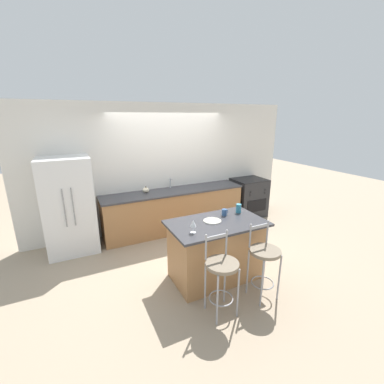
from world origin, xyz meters
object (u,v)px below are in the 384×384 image
object	(u,v)px
bar_stool_near	(222,272)
dinner_plate	(212,221)
bar_stool_far	(264,258)
wine_glass	(193,224)
coffee_mug	(224,212)
pumpkin_decoration	(146,190)
refrigerator	(69,206)
tumbler_cup	(239,208)
oven_range	(248,197)

from	to	relation	value
bar_stool_near	dinner_plate	bearing A→B (deg)	68.42
bar_stool_near	dinner_plate	distance (m)	0.88
bar_stool_far	wine_glass	bearing A→B (deg)	147.61
dinner_plate	coffee_mug	bearing A→B (deg)	22.02
bar_stool_near	pumpkin_decoration	bearing A→B (deg)	93.13
refrigerator	dinner_plate	bearing A→B (deg)	-43.72
bar_stool_far	tumbler_cup	xyz separation A→B (m)	(0.18, 0.86, 0.40)
bar_stool_far	tumbler_cup	world-z (taller)	bar_stool_far
oven_range	wine_glass	distance (m)	3.35
refrigerator	coffee_mug	bearing A→B (deg)	-37.85
oven_range	pumpkin_decoration	distance (m)	2.64
bar_stool_far	dinner_plate	size ratio (longest dim) A/B	3.95
tumbler_cup	pumpkin_decoration	distance (m)	2.10
coffee_mug	pumpkin_decoration	size ratio (longest dim) A/B	0.83
oven_range	pumpkin_decoration	world-z (taller)	pumpkin_decoration
coffee_mug	tumbler_cup	distance (m)	0.28
tumbler_cup	oven_range	bearing A→B (deg)	47.46
coffee_mug	wine_glass	bearing A→B (deg)	-154.65
pumpkin_decoration	dinner_plate	bearing A→B (deg)	-77.20
bar_stool_near	tumbler_cup	bearing A→B (deg)	45.48
bar_stool_far	dinner_plate	world-z (taller)	bar_stool_far
bar_stool_far	wine_glass	size ratio (longest dim) A/B	5.79
wine_glass	coffee_mug	distance (m)	0.80
coffee_mug	pumpkin_decoration	xyz separation A→B (m)	(-0.73, 1.84, -0.02)
refrigerator	wine_glass	distance (m)	2.53
bar_stool_near	tumbler_cup	xyz separation A→B (m)	(0.86, 0.88, 0.40)
bar_stool_near	coffee_mug	world-z (taller)	bar_stool_near
oven_range	bar_stool_near	world-z (taller)	bar_stool_near
bar_stool_far	coffee_mug	xyz separation A→B (m)	(-0.10, 0.85, 0.38)
oven_range	coffee_mug	distance (m)	2.58
oven_range	tumbler_cup	xyz separation A→B (m)	(-1.58, -1.72, 0.53)
bar_stool_near	pumpkin_decoration	xyz separation A→B (m)	(-0.15, 2.71, 0.36)
dinner_plate	tumbler_cup	distance (m)	0.58
tumbler_cup	bar_stool_near	bearing A→B (deg)	-134.52
bar_stool_near	wine_glass	world-z (taller)	wine_glass
bar_stool_far	wine_glass	world-z (taller)	wine_glass
wine_glass	pumpkin_decoration	bearing A→B (deg)	90.49
bar_stool_far	dinner_plate	xyz separation A→B (m)	(-0.39, 0.74, 0.34)
wine_glass	dinner_plate	bearing A→B (deg)	27.51
coffee_mug	bar_stool_near	bearing A→B (deg)	-124.04
bar_stool_near	wine_glass	size ratio (longest dim) A/B	5.79
oven_range	pumpkin_decoration	size ratio (longest dim) A/B	6.92
pumpkin_decoration	tumbler_cup	bearing A→B (deg)	-61.11
bar_stool_far	pumpkin_decoration	bearing A→B (deg)	107.12
bar_stool_near	oven_range	bearing A→B (deg)	46.78
oven_range	wine_glass	size ratio (longest dim) A/B	5.09
oven_range	bar_stool_far	world-z (taller)	bar_stool_far
refrigerator	tumbler_cup	distance (m)	3.01
bar_stool_far	tumbler_cup	bearing A→B (deg)	78.20
oven_range	bar_stool_far	size ratio (longest dim) A/B	0.88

